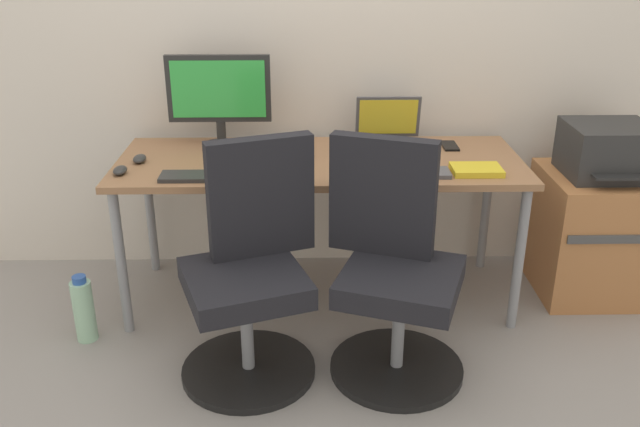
# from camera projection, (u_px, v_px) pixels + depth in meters

# --- Properties ---
(ground_plane) EXTENTS (5.28, 5.28, 0.00)m
(ground_plane) POSITION_uv_depth(u_px,v_px,m) (320.00, 295.00, 3.36)
(ground_plane) COLOR gray
(back_wall) EXTENTS (4.40, 0.04, 2.60)m
(back_wall) POSITION_uv_depth(u_px,v_px,m) (318.00, 11.00, 3.24)
(back_wall) COLOR silver
(back_wall) RESTS_ON ground
(desk) EXTENTS (1.82, 0.69, 0.70)m
(desk) POSITION_uv_depth(u_px,v_px,m) (320.00, 171.00, 3.11)
(desk) COLOR #996B47
(desk) RESTS_ON ground
(office_chair_left) EXTENTS (0.56, 0.56, 0.94)m
(office_chair_left) POSITION_uv_depth(u_px,v_px,m) (251.00, 274.00, 2.67)
(office_chair_left) COLOR black
(office_chair_left) RESTS_ON ground
(office_chair_right) EXTENTS (0.56, 0.56, 0.94)m
(office_chair_right) POSITION_uv_depth(u_px,v_px,m) (394.00, 272.00, 2.68)
(office_chair_right) COLOR black
(office_chair_right) RESTS_ON ground
(side_cabinet) EXTENTS (0.51, 0.52, 0.60)m
(side_cabinet) POSITION_uv_depth(u_px,v_px,m) (593.00, 233.00, 3.31)
(side_cabinet) COLOR #B77542
(side_cabinet) RESTS_ON ground
(printer) EXTENTS (0.38, 0.40, 0.24)m
(printer) POSITION_uv_depth(u_px,v_px,m) (608.00, 150.00, 3.14)
(printer) COLOR #2D2D2D
(printer) RESTS_ON side_cabinet
(water_bottle_on_floor) EXTENTS (0.09, 0.09, 0.31)m
(water_bottle_on_floor) POSITION_uv_depth(u_px,v_px,m) (84.00, 310.00, 2.95)
(water_bottle_on_floor) COLOR #A5D8B2
(water_bottle_on_floor) RESTS_ON ground
(desktop_monitor) EXTENTS (0.48, 0.18, 0.43)m
(desktop_monitor) POSITION_uv_depth(u_px,v_px,m) (219.00, 94.00, 3.17)
(desktop_monitor) COLOR #262626
(desktop_monitor) RESTS_ON desk
(open_laptop) EXTENTS (0.31, 0.27, 0.22)m
(open_laptop) POSITION_uv_depth(u_px,v_px,m) (389.00, 135.00, 3.25)
(open_laptop) COLOR #4C4C51
(open_laptop) RESTS_ON desk
(keyboard_by_monitor) EXTENTS (0.34, 0.12, 0.02)m
(keyboard_by_monitor) POSITION_uv_depth(u_px,v_px,m) (201.00, 176.00, 2.85)
(keyboard_by_monitor) COLOR #2D2D2D
(keyboard_by_monitor) RESTS_ON desk
(keyboard_by_laptop) EXTENTS (0.34, 0.12, 0.02)m
(keyboard_by_laptop) POSITION_uv_depth(u_px,v_px,m) (409.00, 173.00, 2.89)
(keyboard_by_laptop) COLOR #515156
(keyboard_by_laptop) RESTS_ON desk
(mouse_by_monitor) EXTENTS (0.06, 0.10, 0.03)m
(mouse_by_monitor) POSITION_uv_depth(u_px,v_px,m) (140.00, 159.00, 3.04)
(mouse_by_monitor) COLOR #2D2D2D
(mouse_by_monitor) RESTS_ON desk
(mouse_by_laptop) EXTENTS (0.06, 0.10, 0.03)m
(mouse_by_laptop) POSITION_uv_depth(u_px,v_px,m) (120.00, 170.00, 2.90)
(mouse_by_laptop) COLOR #2D2D2D
(mouse_by_laptop) RESTS_ON desk
(coffee_mug) EXTENTS (0.08, 0.08, 0.09)m
(coffee_mug) POSITION_uv_depth(u_px,v_px,m) (280.00, 158.00, 2.95)
(coffee_mug) COLOR yellow
(coffee_mug) RESTS_ON desk
(pen_cup) EXTENTS (0.07, 0.07, 0.10)m
(pen_cup) POSITION_uv_depth(u_px,v_px,m) (302.00, 146.00, 3.09)
(pen_cup) COLOR slate
(pen_cup) RESTS_ON desk
(phone_near_monitor) EXTENTS (0.07, 0.14, 0.01)m
(phone_near_monitor) POSITION_uv_depth(u_px,v_px,m) (450.00, 146.00, 3.25)
(phone_near_monitor) COLOR black
(phone_near_monitor) RESTS_ON desk
(phone_near_laptop) EXTENTS (0.07, 0.14, 0.01)m
(phone_near_laptop) POSITION_uv_depth(u_px,v_px,m) (343.00, 142.00, 3.31)
(phone_near_laptop) COLOR black
(phone_near_laptop) RESTS_ON desk
(notebook) EXTENTS (0.21, 0.15, 0.03)m
(notebook) POSITION_uv_depth(u_px,v_px,m) (476.00, 170.00, 2.91)
(notebook) COLOR yellow
(notebook) RESTS_ON desk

